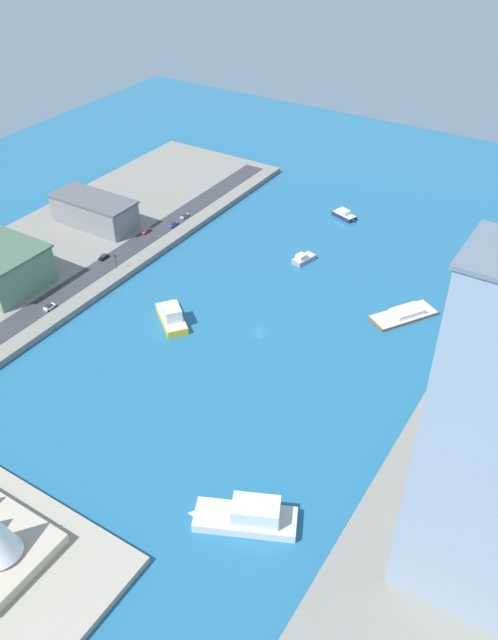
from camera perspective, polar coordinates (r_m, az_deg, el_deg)
ground_plane at (r=224.71m, az=0.89°, el=-0.94°), size 440.00×440.00×0.00m
quay_east at (r=276.99m, az=-16.30°, el=5.68°), size 70.00×240.00×2.41m
road_strip at (r=261.14m, az=-12.77°, el=4.63°), size 9.69×228.00×0.15m
barge_flat_brown at (r=237.52m, az=13.54°, el=0.53°), size 21.00×25.75×2.77m
yacht_sleek_gray at (r=263.05m, az=4.85°, el=5.44°), size 6.90×11.73×3.83m
ferry_yellow_fast at (r=228.85m, az=-6.83°, el=0.35°), size 19.18×17.29×7.21m
ferry_white_commuter at (r=166.75m, az=-0.02°, el=-16.87°), size 27.21×18.70×7.67m
patrol_launch_navy at (r=298.12m, az=8.40°, el=9.15°), size 12.88×8.34×3.64m
office_block_beige at (r=203.60m, az=20.51°, el=-4.14°), size 23.34×16.84×18.44m
warehouse_low_gray at (r=289.89m, az=-13.45°, el=9.31°), size 37.82×16.72×12.49m
van_white at (r=241.14m, az=-17.18°, el=1.13°), size 2.05×4.33×1.66m
hatchback_blue at (r=284.88m, az=-6.70°, el=8.38°), size 1.81×4.97×1.63m
pickup_red at (r=281.38m, az=-9.03°, el=7.76°), size 1.84×5.13×1.40m
suv_black at (r=265.71m, az=-12.67°, el=5.45°), size 2.17×4.60×1.51m
sedan_silver at (r=291.52m, az=-5.70°, el=9.12°), size 2.02×4.90×1.43m
traffic_light_waterfront at (r=256.02m, az=-11.67°, el=5.22°), size 0.36×0.36×6.50m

